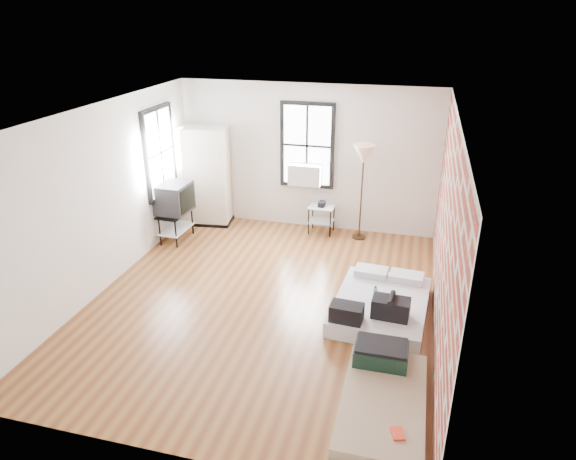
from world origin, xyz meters
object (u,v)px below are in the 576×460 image
(floor_lamp, at_px, (364,159))
(wardrobe, at_px, (205,177))
(tv_stand, at_px, (174,200))
(mattress_main, at_px, (380,304))
(side_table, at_px, (322,212))
(mattress_bare, at_px, (383,390))

(floor_lamp, bearing_deg, wardrobe, -180.00)
(wardrobe, height_order, tv_stand, wardrobe)
(floor_lamp, bearing_deg, mattress_main, -76.14)
(mattress_main, bearing_deg, wardrobe, 149.58)
(mattress_main, height_order, tv_stand, tv_stand)
(mattress_main, relative_size, tv_stand, 1.62)
(side_table, height_order, tv_stand, tv_stand)
(mattress_bare, height_order, side_table, side_table)
(wardrobe, xyz_separation_m, tv_stand, (-0.21, -0.94, -0.17))
(tv_stand, bearing_deg, wardrobe, 79.42)
(side_table, bearing_deg, floor_lamp, -5.31)
(mattress_bare, xyz_separation_m, floor_lamp, (-0.82, 4.31, 1.45))
(mattress_main, bearing_deg, tv_stand, 161.72)
(mattress_bare, height_order, floor_lamp, floor_lamp)
(wardrobe, distance_m, tv_stand, 0.98)
(wardrobe, relative_size, floor_lamp, 1.08)
(mattress_bare, xyz_separation_m, side_table, (-1.57, 4.38, 0.32))
(floor_lamp, relative_size, tv_stand, 1.63)
(mattress_bare, height_order, tv_stand, tv_stand)
(wardrobe, bearing_deg, floor_lamp, -6.59)
(mattress_bare, relative_size, tv_stand, 1.55)
(floor_lamp, bearing_deg, side_table, 174.69)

